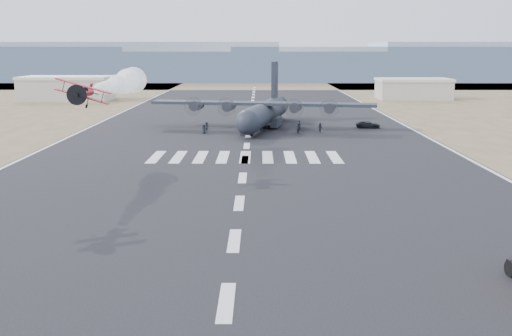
{
  "coord_description": "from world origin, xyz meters",
  "views": [
    {
      "loc": [
        1.9,
        -34.82,
        14.38
      ],
      "look_at": [
        1.6,
        20.64,
        4.0
      ],
      "focal_mm": 45.0,
      "sensor_mm": 36.0,
      "label": 1
    }
  ],
  "objects_px": {
    "transport_aircraft": "(264,111)",
    "crew_f": "(242,130)",
    "crew_b": "(320,128)",
    "crew_d": "(259,124)",
    "hangar_right": "(413,89)",
    "crew_g": "(299,126)",
    "crew_a": "(262,128)",
    "crew_e": "(204,129)",
    "crew_h": "(299,128)",
    "crew_c": "(207,127)",
    "aerobatic_biplane": "(83,93)",
    "hangar_left": "(67,88)",
    "support_vehicle": "(368,125)"
  },
  "relations": [
    {
      "from": "transport_aircraft",
      "to": "crew_f",
      "type": "xyz_separation_m",
      "value": [
        -3.86,
        -10.84,
        -2.14
      ]
    },
    {
      "from": "crew_a",
      "to": "crew_d",
      "type": "relative_size",
      "value": 0.85
    },
    {
      "from": "crew_e",
      "to": "crew_d",
      "type": "bearing_deg",
      "value": 35.51
    },
    {
      "from": "hangar_right",
      "to": "aerobatic_biplane",
      "type": "height_order",
      "value": "aerobatic_biplane"
    },
    {
      "from": "support_vehicle",
      "to": "crew_d",
      "type": "xyz_separation_m",
      "value": [
        -20.09,
        -2.69,
        0.31
      ]
    },
    {
      "from": "aerobatic_biplane",
      "to": "crew_g",
      "type": "distance_m",
      "value": 55.97
    },
    {
      "from": "hangar_right",
      "to": "crew_d",
      "type": "relative_size",
      "value": 11.08
    },
    {
      "from": "crew_d",
      "to": "support_vehicle",
      "type": "bearing_deg",
      "value": -52.08
    },
    {
      "from": "crew_d",
      "to": "crew_e",
      "type": "relative_size",
      "value": 1.18
    },
    {
      "from": "crew_c",
      "to": "crew_h",
      "type": "distance_m",
      "value": 15.93
    },
    {
      "from": "crew_b",
      "to": "crew_g",
      "type": "distance_m",
      "value": 4.22
    },
    {
      "from": "hangar_right",
      "to": "crew_h",
      "type": "bearing_deg",
      "value": -116.36
    },
    {
      "from": "hangar_left",
      "to": "hangar_right",
      "type": "bearing_deg",
      "value": 2.92
    },
    {
      "from": "support_vehicle",
      "to": "crew_c",
      "type": "distance_m",
      "value": 29.86
    },
    {
      "from": "hangar_right",
      "to": "crew_g",
      "type": "xyz_separation_m",
      "value": [
        -37.01,
        -71.99,
        -2.1
      ]
    },
    {
      "from": "aerobatic_biplane",
      "to": "support_vehicle",
      "type": "relative_size",
      "value": 1.22
    },
    {
      "from": "support_vehicle",
      "to": "crew_g",
      "type": "relative_size",
      "value": 2.42
    },
    {
      "from": "aerobatic_biplane",
      "to": "crew_e",
      "type": "bearing_deg",
      "value": 80.55
    },
    {
      "from": "crew_g",
      "to": "crew_a",
      "type": "bearing_deg",
      "value": 136.44
    },
    {
      "from": "crew_g",
      "to": "crew_f",
      "type": "bearing_deg",
      "value": 148.25
    },
    {
      "from": "crew_a",
      "to": "crew_f",
      "type": "height_order",
      "value": "crew_f"
    },
    {
      "from": "hangar_right",
      "to": "crew_b",
      "type": "height_order",
      "value": "hangar_right"
    },
    {
      "from": "crew_c",
      "to": "transport_aircraft",
      "type": "bearing_deg",
      "value": 39.44
    },
    {
      "from": "aerobatic_biplane",
      "to": "crew_h",
      "type": "distance_m",
      "value": 52.85
    },
    {
      "from": "hangar_left",
      "to": "crew_c",
      "type": "bearing_deg",
      "value": -57.22
    },
    {
      "from": "hangar_left",
      "to": "support_vehicle",
      "type": "relative_size",
      "value": 5.55
    },
    {
      "from": "hangar_left",
      "to": "crew_b",
      "type": "distance_m",
      "value": 94.76
    },
    {
      "from": "hangar_left",
      "to": "hangar_right",
      "type": "height_order",
      "value": "hangar_left"
    },
    {
      "from": "crew_d",
      "to": "crew_b",
      "type": "bearing_deg",
      "value": -80.23
    },
    {
      "from": "crew_e",
      "to": "crew_b",
      "type": "bearing_deg",
      "value": 9.15
    },
    {
      "from": "crew_a",
      "to": "crew_h",
      "type": "relative_size",
      "value": 0.95
    },
    {
      "from": "crew_b",
      "to": "crew_d",
      "type": "bearing_deg",
      "value": 19.01
    },
    {
      "from": "hangar_right",
      "to": "crew_b",
      "type": "relative_size",
      "value": 12.34
    },
    {
      "from": "crew_c",
      "to": "crew_g",
      "type": "distance_m",
      "value": 16.44
    },
    {
      "from": "hangar_left",
      "to": "crew_f",
      "type": "xyz_separation_m",
      "value": [
        50.97,
        -73.09,
        -2.5
      ]
    },
    {
      "from": "crew_a",
      "to": "crew_f",
      "type": "xyz_separation_m",
      "value": [
        -3.31,
        -3.72,
        0.12
      ]
    },
    {
      "from": "hangar_left",
      "to": "support_vehicle",
      "type": "bearing_deg",
      "value": -40.38
    },
    {
      "from": "crew_c",
      "to": "crew_h",
      "type": "xyz_separation_m",
      "value": [
        15.9,
        -0.91,
        -0.09
      ]
    },
    {
      "from": "crew_f",
      "to": "crew_e",
      "type": "bearing_deg",
      "value": -18.8
    },
    {
      "from": "hangar_left",
      "to": "crew_a",
      "type": "height_order",
      "value": "hangar_left"
    },
    {
      "from": "crew_d",
      "to": "crew_f",
      "type": "relative_size",
      "value": 1.02
    },
    {
      "from": "aerobatic_biplane",
      "to": "crew_c",
      "type": "distance_m",
      "value": 48.59
    },
    {
      "from": "crew_a",
      "to": "crew_b",
      "type": "distance_m",
      "value": 10.12
    },
    {
      "from": "hangar_left",
      "to": "crew_h",
      "type": "bearing_deg",
      "value": -49.25
    },
    {
      "from": "support_vehicle",
      "to": "crew_a",
      "type": "height_order",
      "value": "crew_a"
    },
    {
      "from": "hangar_left",
      "to": "crew_b",
      "type": "relative_size",
      "value": 14.75
    },
    {
      "from": "hangar_left",
      "to": "crew_e",
      "type": "xyz_separation_m",
      "value": [
        44.41,
        -71.15,
        -2.63
      ]
    },
    {
      "from": "hangar_left",
      "to": "crew_b",
      "type": "height_order",
      "value": "hangar_left"
    },
    {
      "from": "crew_d",
      "to": "crew_g",
      "type": "height_order",
      "value": "crew_d"
    },
    {
      "from": "hangar_right",
      "to": "aerobatic_biplane",
      "type": "relative_size",
      "value": 3.81
    }
  ]
}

